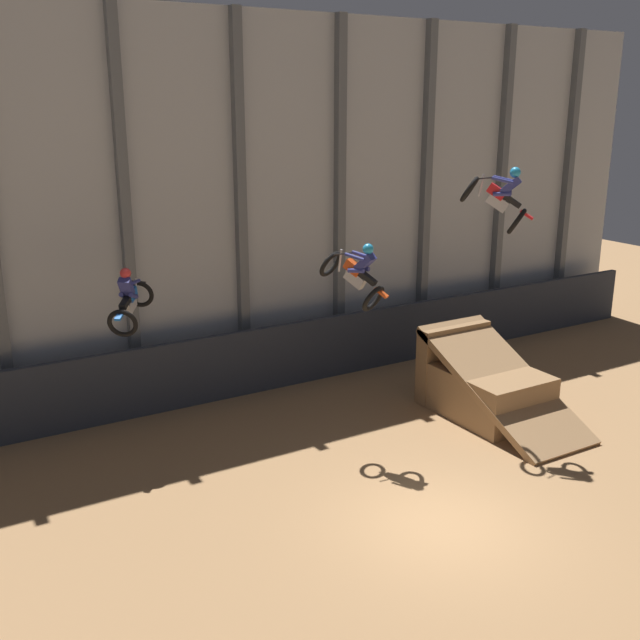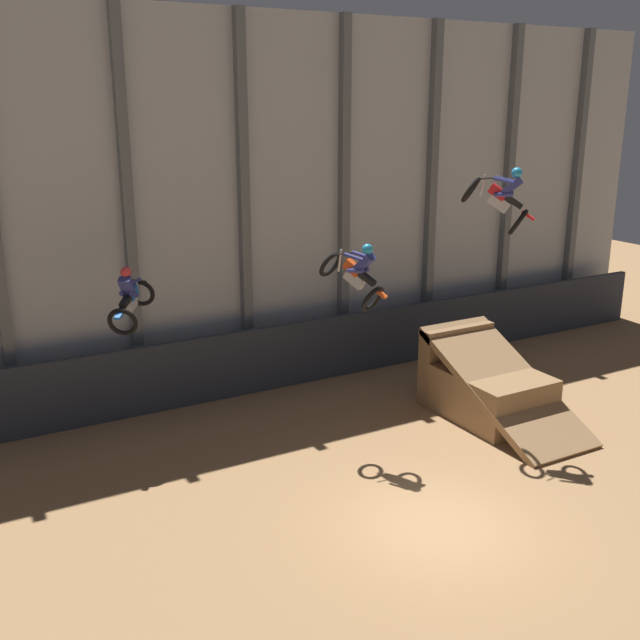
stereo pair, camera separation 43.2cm
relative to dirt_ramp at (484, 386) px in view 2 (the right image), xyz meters
name	(u,v)px [view 2 (the right image)]	position (x,y,z in m)	size (l,w,h in m)	color
ground_plane	(436,526)	(-4.71, -4.03, -0.81)	(60.00, 60.00, 0.00)	#9E754C
arena_back_wall	(242,206)	(-4.71, 5.55, 4.62)	(32.00, 0.40, 10.85)	#ADB2B7
lower_barrier	(260,360)	(-4.71, 4.54, 0.17)	(31.36, 0.20, 1.95)	#2D333D
dirt_ramp	(484,386)	(0.00, 0.00, 0.00)	(2.33, 4.75, 2.38)	#966F48
rider_bike_left_air	(130,299)	(-8.88, 2.78, 2.98)	(1.54, 1.77, 1.62)	black
rider_bike_center_air	(356,274)	(-4.17, 0.09, 3.60)	(1.36, 1.85, 1.69)	black
rider_bike_right_air	(500,198)	(-0.62, -0.83, 5.28)	(1.64, 1.74, 1.70)	black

